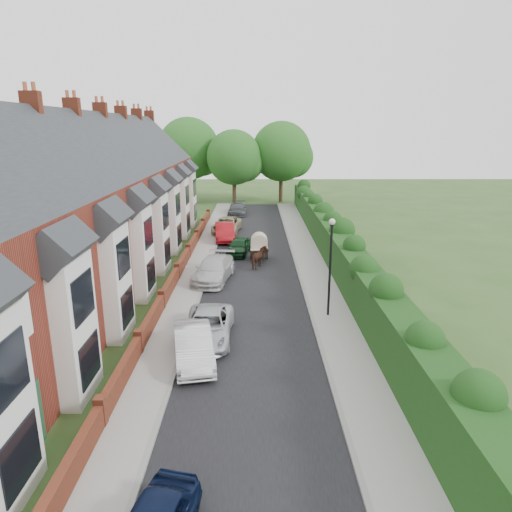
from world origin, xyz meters
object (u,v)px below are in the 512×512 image
at_px(car_green, 239,246).
at_px(horse_cart, 259,245).
at_px(car_beige, 227,225).
at_px(car_grey, 238,209).
at_px(car_silver_a, 193,345).
at_px(lamppost, 331,255).
at_px(car_silver_b, 208,326).
at_px(car_red, 225,232).
at_px(horse, 259,258).
at_px(car_white, 214,269).

height_order(car_green, horse_cart, horse_cart).
height_order(car_beige, car_grey, car_beige).
distance_m(car_silver_a, car_green, 16.85).
distance_m(car_silver_a, horse_cart, 15.23).
distance_m(car_green, horse_cart, 2.46).
xyz_separation_m(lamppost, car_silver_b, (-5.93, -2.60, -2.65)).
xyz_separation_m(car_red, horse_cart, (2.93, -6.36, 0.43)).
relative_size(car_silver_a, car_beige, 0.87).
bearing_deg(car_grey, horse, -84.37).
xyz_separation_m(car_silver_a, horse, (2.87, 13.06, 0.03)).
bearing_deg(car_white, horse_cart, 66.32).
xyz_separation_m(car_green, car_beige, (-1.40, 7.60, 0.05)).
distance_m(lamppost, horse, 9.50).
bearing_deg(car_grey, car_silver_a, -91.64).
xyz_separation_m(car_white, horse_cart, (2.93, 4.49, 0.45)).
xyz_separation_m(car_silver_a, car_grey, (0.64, 33.60, -0.07)).
distance_m(car_green, car_red, 4.72).
distance_m(car_green, horse, 4.04).
relative_size(car_red, car_grey, 1.04).
height_order(lamppost, car_silver_a, lamppost).
xyz_separation_m(car_silver_b, horse_cart, (2.46, 12.95, 0.53)).
height_order(lamppost, car_silver_b, lamppost).
distance_m(lamppost, car_green, 13.45).
distance_m(car_white, car_red, 10.84).
distance_m(car_silver_b, horse_cart, 13.19).
bearing_deg(car_silver_a, car_silver_b, 67.34).
bearing_deg(car_beige, car_silver_b, -82.76).
bearing_deg(horse, lamppost, 133.96).
bearing_deg(horse_cart, car_silver_b, -100.77).
distance_m(lamppost, car_beige, 20.97).
distance_m(car_silver_b, car_green, 14.83).
distance_m(car_beige, horse_cart, 9.91).
distance_m(horse, horse_cart, 1.94).
relative_size(car_grey, horse, 2.52).
height_order(car_red, car_grey, car_red).
relative_size(car_white, horse, 2.87).
distance_m(car_silver_b, car_beige, 22.40).
height_order(car_white, car_grey, car_white).
distance_m(lamppost, horse_cart, 11.12).
xyz_separation_m(car_green, horse_cart, (1.53, -1.85, 0.54)).
xyz_separation_m(car_red, car_beige, (0.00, 3.09, -0.06)).
bearing_deg(car_silver_a, car_beige, 78.85).
xyz_separation_m(lamppost, car_white, (-6.40, 5.86, -2.57)).
xyz_separation_m(car_silver_a, car_white, (-0.07, 10.46, 0.02)).
bearing_deg(car_beige, car_white, -83.96).
bearing_deg(horse, car_silver_b, 99.14).
xyz_separation_m(car_silver_b, car_red, (-0.47, 19.31, 0.10)).
bearing_deg(car_silver_b, car_red, 92.42).
distance_m(lamppost, car_red, 18.07).
bearing_deg(car_grey, lamppost, -79.45).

